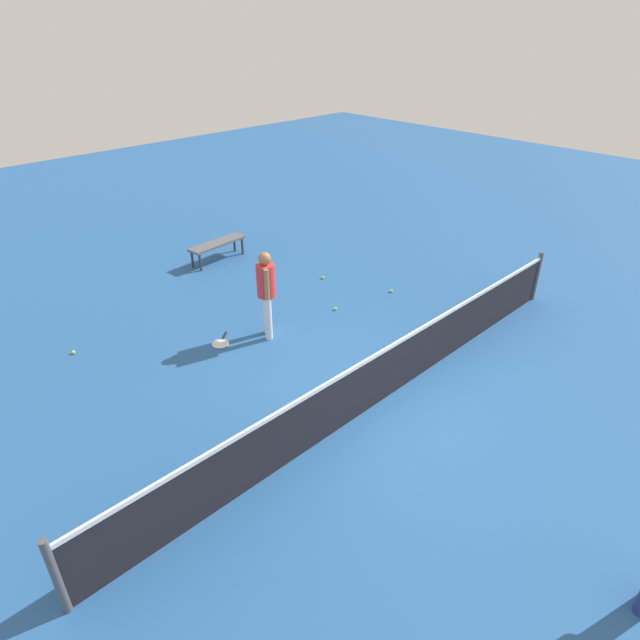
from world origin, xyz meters
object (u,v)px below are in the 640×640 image
tennis_ball_by_net (73,352)px  tennis_ball_stray_left (418,333)px  tennis_racket_near_player (221,343)px  tennis_ball_stray_right (391,291)px  tennis_ball_near_player (334,381)px  courtside_bench (217,245)px  player_near_side (266,288)px  tennis_ball_baseline (323,277)px  tennis_ball_midcourt (335,309)px

tennis_ball_by_net → tennis_ball_stray_left: 6.37m
tennis_racket_near_player → tennis_ball_by_net: bearing=-36.6°
tennis_ball_stray_left → tennis_ball_stray_right: bearing=-124.3°
tennis_ball_near_player → tennis_ball_stray_left: same height
tennis_racket_near_player → courtside_bench: size_ratio=0.36×
player_near_side → tennis_racket_near_player: size_ratio=3.05×
tennis_racket_near_player → courtside_bench: (-2.22, -3.24, 0.40)m
tennis_ball_baseline → tennis_ball_midcourt: bearing=55.2°
tennis_ball_baseline → tennis_ball_stray_left: size_ratio=1.00×
player_near_side → tennis_ball_near_player: (0.18, 1.93, -0.98)m
player_near_side → tennis_ball_midcourt: size_ratio=25.76×
tennis_ball_stray_right → tennis_ball_stray_left: bearing=55.7°
player_near_side → tennis_ball_midcourt: player_near_side is taller
tennis_ball_stray_right → player_near_side: bearing=-8.5°
player_near_side → courtside_bench: 3.94m
tennis_ball_by_net → tennis_racket_near_player: bearing=143.4°
tennis_ball_stray_left → courtside_bench: size_ratio=0.04×
player_near_side → tennis_ball_stray_right: player_near_side is taller
courtside_bench → tennis_ball_midcourt: bearing=93.5°
tennis_ball_baseline → tennis_ball_stray_right: size_ratio=1.00×
tennis_ball_by_net → tennis_ball_baseline: bearing=170.7°
tennis_racket_near_player → tennis_ball_by_net: 2.63m
tennis_ball_by_net → tennis_ball_stray_left: same height
tennis_racket_near_player → tennis_ball_baseline: size_ratio=8.43×
tennis_ball_stray_right → tennis_ball_by_net: bearing=-21.9°
tennis_ball_midcourt → tennis_ball_stray_right: (-1.48, 0.28, 0.00)m
tennis_racket_near_player → tennis_ball_stray_left: 3.74m
courtside_bench → tennis_racket_near_player: bearing=55.6°
tennis_ball_near_player → courtside_bench: courtside_bench is taller
player_near_side → tennis_racket_near_player: player_near_side is taller
tennis_ball_stray_left → tennis_ball_stray_right: (-1.04, -1.52, 0.00)m
tennis_ball_midcourt → tennis_ball_stray_right: bearing=169.4°
tennis_ball_baseline → courtside_bench: size_ratio=0.04×
tennis_ball_near_player → tennis_ball_stray_right: 3.60m
tennis_racket_near_player → tennis_ball_stray_right: bearing=167.7°
tennis_ball_stray_left → tennis_ball_midcourt: bearing=-76.3°
tennis_ball_baseline → tennis_ball_stray_right: (-0.60, 1.54, 0.00)m
player_near_side → tennis_ball_near_player: 2.17m
courtside_bench → tennis_ball_by_net: bearing=21.1°
tennis_racket_near_player → tennis_ball_baseline: (-3.33, -0.68, 0.02)m
player_near_side → tennis_ball_baseline: player_near_side is taller
tennis_ball_stray_right → courtside_bench: courtside_bench is taller
tennis_ball_near_player → tennis_ball_stray_left: 2.25m
player_near_side → tennis_ball_baseline: size_ratio=25.76×
player_near_side → tennis_ball_midcourt: (-1.62, 0.19, -0.98)m
player_near_side → tennis_ball_stray_left: (-2.06, 1.98, -0.98)m
tennis_ball_by_net → courtside_bench: (-4.33, -1.67, 0.38)m
tennis_ball_near_player → tennis_ball_midcourt: size_ratio=1.00×
tennis_ball_near_player → tennis_ball_by_net: 4.77m
tennis_ball_near_player → courtside_bench: bearing=-105.8°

